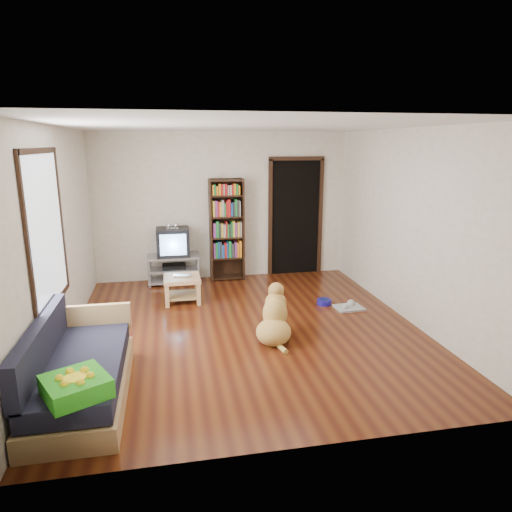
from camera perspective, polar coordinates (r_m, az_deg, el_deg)
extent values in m
plane|color=#54250E|center=(6.15, -1.17, -9.02)|extent=(5.00, 5.00, 0.00)
plane|color=white|center=(5.66, -1.30, 15.99)|extent=(5.00, 5.00, 0.00)
plane|color=silver|center=(8.21, -4.22, 6.21)|extent=(4.50, 0.00, 4.50)
plane|color=silver|center=(3.40, 5.98, -4.91)|extent=(4.50, 0.00, 4.50)
plane|color=silver|center=(5.83, -23.59, 1.92)|extent=(0.00, 5.00, 5.00)
plane|color=silver|center=(6.53, 18.67, 3.53)|extent=(0.00, 5.00, 5.00)
cube|color=green|center=(4.07, -21.59, -14.91)|extent=(0.63, 0.63, 0.16)
imported|color=silver|center=(7.08, -9.25, -2.54)|extent=(0.31, 0.24, 0.02)
cylinder|color=navy|center=(7.07, 8.52, -5.69)|extent=(0.22, 0.22, 0.08)
cube|color=#AAAAAA|center=(6.97, 11.53, -6.35)|extent=(0.42, 0.35, 0.03)
cube|color=white|center=(5.31, -24.76, 2.94)|extent=(0.02, 1.30, 1.60)
cube|color=black|center=(5.24, -25.63, 11.77)|extent=(0.03, 1.42, 0.06)
cube|color=black|center=(5.51, -23.85, -5.45)|extent=(0.03, 1.42, 0.06)
cube|color=black|center=(4.65, -26.65, 1.32)|extent=(0.03, 0.06, 1.70)
cube|color=black|center=(5.98, -23.20, 4.19)|extent=(0.03, 0.06, 1.70)
cube|color=black|center=(8.49, 4.93, 4.75)|extent=(0.90, 0.02, 2.10)
cube|color=black|center=(8.36, 1.78, 4.65)|extent=(0.07, 0.05, 2.14)
cube|color=black|center=(8.62, 8.04, 4.81)|extent=(0.07, 0.05, 2.14)
cube|color=black|center=(8.38, 5.12, 12.05)|extent=(1.03, 0.05, 0.07)
cube|color=#99999E|center=(8.06, -10.26, -0.06)|extent=(0.90, 0.45, 0.04)
cube|color=#99999E|center=(8.12, -10.19, -1.63)|extent=(0.86, 0.42, 0.03)
cube|color=#99999E|center=(8.17, -10.14, -2.92)|extent=(0.90, 0.45, 0.04)
cylinder|color=#99999E|center=(7.93, -13.20, -2.15)|extent=(0.04, 0.04, 0.50)
cylinder|color=#99999E|center=(7.94, -7.14, -1.87)|extent=(0.04, 0.04, 0.50)
cylinder|color=#99999E|center=(8.32, -13.11, -1.40)|extent=(0.04, 0.04, 0.50)
cylinder|color=#99999E|center=(8.32, -7.33, -1.13)|extent=(0.04, 0.04, 0.50)
cube|color=black|center=(8.10, -10.21, -1.29)|extent=(0.40, 0.30, 0.07)
cube|color=black|center=(8.00, -10.34, 1.75)|extent=(0.55, 0.48, 0.48)
cube|color=black|center=(8.20, -10.37, 2.04)|extent=(0.40, 0.14, 0.36)
cube|color=#8CBFF2|center=(7.76, -10.31, 1.38)|extent=(0.44, 0.02, 0.36)
cube|color=silver|center=(7.90, -10.42, 3.45)|extent=(0.20, 0.07, 0.02)
sphere|color=silver|center=(7.90, -10.87, 3.75)|extent=(0.09, 0.09, 0.09)
sphere|color=silver|center=(7.90, -9.99, 3.79)|extent=(0.09, 0.09, 0.09)
cube|color=black|center=(8.09, -5.69, 3.20)|extent=(0.03, 0.30, 1.80)
cube|color=black|center=(8.16, -1.69, 3.36)|extent=(0.03, 0.30, 1.80)
cube|color=black|center=(8.26, -3.81, 3.45)|extent=(0.60, 0.02, 1.80)
cube|color=black|center=(8.33, -3.59, -2.62)|extent=(0.56, 0.28, 0.02)
cube|color=black|center=(8.23, -3.63, -0.14)|extent=(0.56, 0.28, 0.03)
cube|color=black|center=(8.15, -3.67, 2.38)|extent=(0.56, 0.28, 0.02)
cube|color=black|center=(8.08, -3.71, 4.95)|extent=(0.56, 0.28, 0.02)
cube|color=black|center=(8.03, -3.75, 7.56)|extent=(0.56, 0.28, 0.02)
cube|color=black|center=(8.01, -3.78, 9.41)|extent=(0.56, 0.28, 0.02)
cube|color=tan|center=(4.84, -20.72, -15.22)|extent=(0.80, 1.80, 0.22)
cube|color=#1E1E2D|center=(4.74, -20.95, -12.89)|extent=(0.74, 1.74, 0.18)
cube|color=#1E1E2D|center=(4.71, -25.38, -9.92)|extent=(0.12, 1.74, 0.40)
cube|color=tan|center=(5.45, -19.63, -7.26)|extent=(0.80, 0.06, 0.30)
cube|color=tan|center=(7.12, -9.25, -2.79)|extent=(0.55, 0.55, 0.06)
cube|color=tan|center=(7.20, -9.17, -4.85)|extent=(0.45, 0.45, 0.03)
cube|color=tan|center=(6.96, -11.06, -5.01)|extent=(0.06, 0.06, 0.34)
cube|color=tan|center=(6.97, -7.18, -4.82)|extent=(0.06, 0.06, 0.34)
cube|color=tan|center=(7.40, -11.07, -3.84)|extent=(0.06, 0.06, 0.34)
cube|color=tan|center=(7.41, -7.44, -3.67)|extent=(0.06, 0.06, 0.34)
ellipsoid|color=tan|center=(5.70, 2.21, -9.48)|extent=(0.57, 0.59, 0.32)
ellipsoid|color=#D7B752|center=(5.79, 2.39, -7.20)|extent=(0.41, 0.43, 0.43)
ellipsoid|color=tan|center=(5.83, 2.48, -5.94)|extent=(0.34, 0.32, 0.30)
ellipsoid|color=#B37E44|center=(5.83, 2.55, -4.25)|extent=(0.26, 0.27, 0.19)
ellipsoid|color=tan|center=(5.93, 2.64, -4.14)|extent=(0.13, 0.18, 0.08)
sphere|color=black|center=(6.01, 2.70, -3.91)|extent=(0.04, 0.04, 0.04)
ellipsoid|color=#B88646|center=(5.80, 1.79, -4.41)|extent=(0.07, 0.08, 0.13)
ellipsoid|color=tan|center=(5.79, 3.24, -4.47)|extent=(0.07, 0.08, 0.13)
cylinder|color=#B37445|center=(6.00, 1.89, -7.81)|extent=(0.10, 0.12, 0.35)
cylinder|color=tan|center=(5.99, 3.18, -7.87)|extent=(0.10, 0.12, 0.35)
sphere|color=tan|center=(6.10, 1.92, -9.00)|extent=(0.09, 0.09, 0.09)
sphere|color=#D6A952|center=(6.09, 3.20, -9.06)|extent=(0.09, 0.09, 0.09)
cylinder|color=gold|center=(5.56, 3.09, -11.32)|extent=(0.12, 0.31, 0.07)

